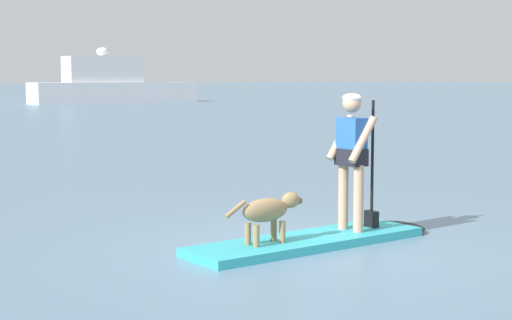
{
  "coord_description": "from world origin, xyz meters",
  "views": [
    {
      "loc": [
        -5.74,
        -7.05,
        1.93
      ],
      "look_at": [
        0.0,
        1.0,
        0.9
      ],
      "focal_mm": 56.74,
      "sensor_mm": 36.0,
      "label": 1
    }
  ],
  "objects_px": {
    "paddleboard": "(322,239)",
    "person_paddler": "(352,152)",
    "moored_boat_far_starboard": "(111,86)",
    "dog": "(269,211)"
  },
  "relations": [
    {
      "from": "dog",
      "to": "moored_boat_far_starboard",
      "type": "relative_size",
      "value": 0.09
    },
    {
      "from": "moored_boat_far_starboard",
      "to": "dog",
      "type": "bearing_deg",
      "value": -113.47
    },
    {
      "from": "moored_boat_far_starboard",
      "to": "paddleboard",
      "type": "bearing_deg",
      "value": -112.67
    },
    {
      "from": "paddleboard",
      "to": "moored_boat_far_starboard",
      "type": "bearing_deg",
      "value": 67.33
    },
    {
      "from": "paddleboard",
      "to": "person_paddler",
      "type": "distance_m",
      "value": 1.09
    },
    {
      "from": "paddleboard",
      "to": "moored_boat_far_starboard",
      "type": "distance_m",
      "value": 50.26
    },
    {
      "from": "paddleboard",
      "to": "dog",
      "type": "xyz_separation_m",
      "value": [
        -0.77,
        -0.02,
        0.41
      ]
    },
    {
      "from": "dog",
      "to": "paddleboard",
      "type": "bearing_deg",
      "value": 1.35
    },
    {
      "from": "paddleboard",
      "to": "dog",
      "type": "bearing_deg",
      "value": -178.65
    },
    {
      "from": "paddleboard",
      "to": "dog",
      "type": "distance_m",
      "value": 0.88
    }
  ]
}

